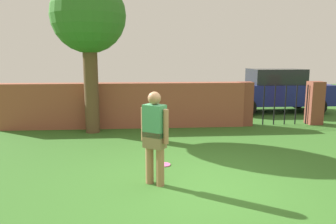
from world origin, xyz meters
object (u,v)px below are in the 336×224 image
frisbee_pink (164,165)px  tree (89,19)px  car (275,90)px  person (155,134)px

frisbee_pink → tree: bearing=121.4°
tree → car: 7.80m
tree → person: size_ratio=2.69×
car → frisbee_pink: (-4.88, -6.18, -0.85)m
car → person: bearing=-124.8°
tree → frisbee_pink: 4.85m
frisbee_pink → car: bearing=51.7°
person → frisbee_pink: bearing=-66.7°
person → car: 8.80m
tree → person: bearing=-67.8°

